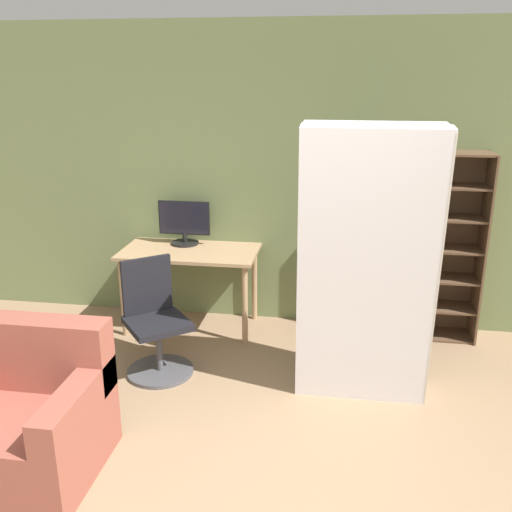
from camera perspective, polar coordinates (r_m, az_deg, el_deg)
name	(u,v)px	position (r m, az deg, el deg)	size (l,w,h in m)	color
wall_back	(297,179)	(5.17, 4.10, 7.69)	(8.00, 0.06, 2.70)	#6B7A4C
desk	(190,261)	(5.16, -6.63, -0.49)	(1.21, 0.65, 0.75)	tan
monitor	(184,222)	(5.26, -7.19, 3.36)	(0.48, 0.25, 0.40)	black
office_chair	(156,329)	(4.54, -10.01, -7.20)	(0.62, 0.62, 0.90)	#4C4C51
bookshelf	(414,249)	(5.16, 15.55, 0.70)	(0.90, 0.34, 1.64)	brown
mattress_near	(368,272)	(3.90, 11.10, -1.62)	(0.93, 0.34, 1.96)	silver
mattress_far	(367,263)	(4.10, 11.01, -0.67)	(0.93, 0.25, 1.96)	silver
armchair	(28,418)	(3.74, -21.84, -14.84)	(0.85, 0.80, 0.85)	#934C3D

